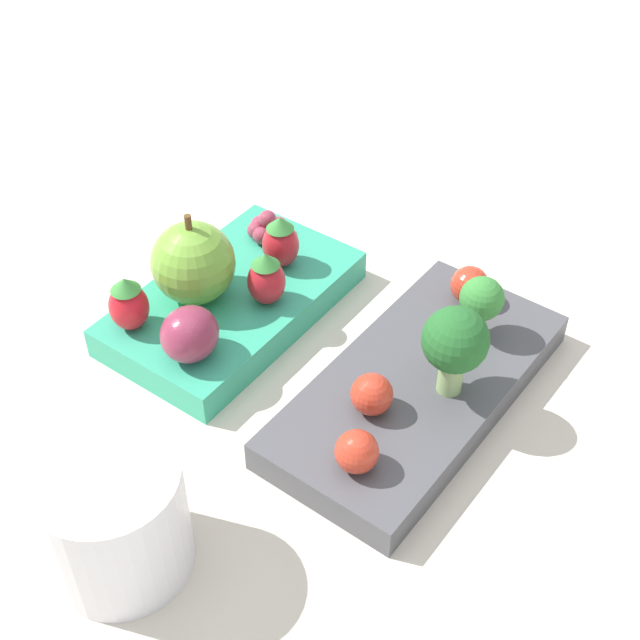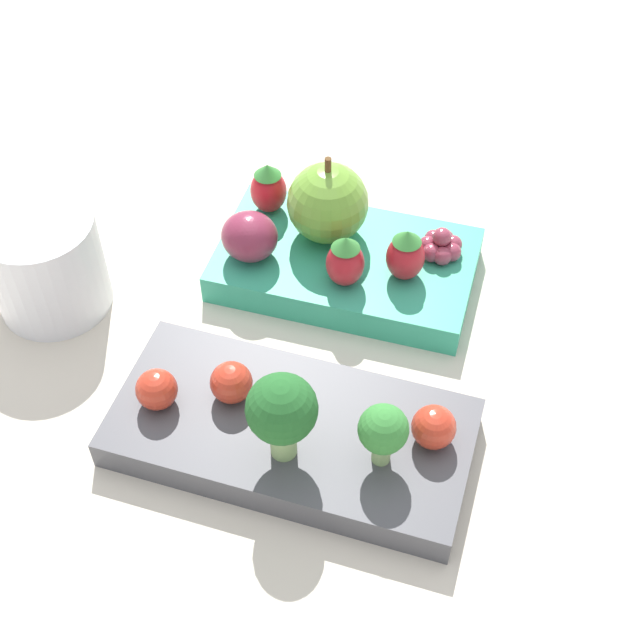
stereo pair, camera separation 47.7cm
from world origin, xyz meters
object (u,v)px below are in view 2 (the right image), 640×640
(bento_box_fruit, at_px, (346,265))
(broccoli_floret_0, at_px, (275,410))
(strawberry_0, at_px, (406,255))
(bento_box_savoury, at_px, (290,432))
(strawberry_1, at_px, (268,188))
(drinking_cup, at_px, (46,264))
(cherry_tomato_1, at_px, (157,389))
(grape_cluster, at_px, (441,246))
(apple, at_px, (328,203))
(plum, at_px, (250,237))
(cherry_tomato_2, at_px, (231,382))
(broccoli_floret_1, at_px, (383,431))
(strawberry_2, at_px, (345,261))
(cherry_tomato_0, at_px, (434,427))

(bento_box_fruit, relative_size, broccoli_floret_0, 3.05)
(bento_box_fruit, distance_m, strawberry_0, 0.06)
(bento_box_savoury, height_order, strawberry_1, strawberry_1)
(strawberry_0, xyz_separation_m, drinking_cup, (0.24, 0.05, -0.01))
(cherry_tomato_1, bearing_deg, strawberry_0, -135.03)
(bento_box_fruit, relative_size, drinking_cup, 2.45)
(cherry_tomato_1, height_order, grape_cluster, cherry_tomato_1)
(cherry_tomato_1, bearing_deg, apple, -114.31)
(bento_box_savoury, relative_size, plum, 5.76)
(broccoli_floret_0, xyz_separation_m, cherry_tomato_2, (0.04, -0.03, -0.03))
(bento_box_fruit, distance_m, cherry_tomato_2, 0.15)
(broccoli_floret_1, distance_m, cherry_tomato_1, 0.14)
(cherry_tomato_2, relative_size, drinking_cup, 0.34)
(broccoli_floret_0, relative_size, apple, 0.92)
(bento_box_savoury, relative_size, broccoli_floret_1, 5.14)
(strawberry_0, relative_size, strawberry_2, 1.01)
(cherry_tomato_2, bearing_deg, bento_box_fruit, -109.80)
(cherry_tomato_2, xyz_separation_m, grape_cluster, (-0.12, -0.15, -0.00))
(bento_box_fruit, height_order, cherry_tomato_0, cherry_tomato_0)
(plum, bearing_deg, grape_cluster, -169.05)
(apple, height_order, grape_cluster, apple)
(bento_box_savoury, bearing_deg, strawberry_1, -74.01)
(cherry_tomato_2, distance_m, strawberry_0, 0.15)
(broccoli_floret_1, relative_size, plum, 1.12)
(strawberry_1, bearing_deg, bento_box_fruit, 149.99)
(bento_box_savoury, distance_m, broccoli_floret_1, 0.07)
(bento_box_savoury, distance_m, grape_cluster, 0.18)
(broccoli_floret_0, bearing_deg, cherry_tomato_0, -165.25)
(plum, bearing_deg, apple, -147.00)
(plum, bearing_deg, cherry_tomato_0, 136.80)
(bento_box_savoury, height_order, apple, apple)
(strawberry_1, xyz_separation_m, drinking_cup, (0.13, 0.10, -0.01))
(cherry_tomato_0, relative_size, drinking_cup, 0.34)
(cherry_tomato_1, bearing_deg, broccoli_floret_1, 173.40)
(apple, height_order, plum, apple)
(bento_box_fruit, height_order, grape_cluster, grape_cluster)
(cherry_tomato_0, bearing_deg, bento_box_savoury, 1.67)
(apple, relative_size, drinking_cup, 0.87)
(bento_box_fruit, bearing_deg, plum, 12.00)
(cherry_tomato_1, bearing_deg, grape_cluster, -134.49)
(cherry_tomato_1, bearing_deg, strawberry_2, -128.15)
(grape_cluster, xyz_separation_m, drinking_cup, (0.26, 0.07, 0.01))
(strawberry_0, height_order, grape_cluster, strawberry_0)
(bento_box_savoury, height_order, cherry_tomato_0, cherry_tomato_0)
(strawberry_0, bearing_deg, cherry_tomato_1, 44.97)
(grape_cluster, bearing_deg, broccoli_floret_1, 84.08)
(cherry_tomato_1, height_order, strawberry_2, strawberry_2)
(broccoli_floret_0, height_order, plum, broccoli_floret_0)
(broccoli_floret_0, height_order, cherry_tomato_0, broccoli_floret_0)
(cherry_tomato_2, relative_size, strawberry_2, 0.65)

